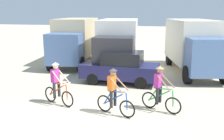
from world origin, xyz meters
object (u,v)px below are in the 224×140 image
Objects in this scene: cyclist_orange_shirt at (57,85)px; box_truck_white_box at (118,42)px; sedan_parked at (121,67)px; box_truck_cream_rv at (193,43)px; cyclist_cowboy_hat at (114,93)px; box_truck_tan_camper at (75,39)px; cyclist_near_camera at (160,90)px.

box_truck_white_box is at bearing 80.41° from cyclist_orange_shirt.
box_truck_white_box is 3.41m from sedan_parked.
box_truck_cream_rv is at bearing 50.90° from cyclist_orange_shirt.
cyclist_cowboy_hat is (1.41, -7.48, -1.03)m from box_truck_white_box.
box_truck_tan_camper and box_truck_white_box have the same top height.
box_truck_tan_camper is 3.83× the size of cyclist_near_camera.
sedan_parked is at bearing -138.27° from box_truck_cream_rv.
box_truck_white_box reaches higher than cyclist_near_camera.
sedan_parked is 4.28m from cyclist_orange_shirt.
box_truck_cream_rv is 9.57m from cyclist_orange_shirt.
sedan_parked is (0.80, -3.16, -0.99)m from box_truck_white_box.
box_truck_white_box is at bearing -21.77° from box_truck_tan_camper.
sedan_parked is 4.22m from cyclist_near_camera.
sedan_parked is 2.34× the size of cyclist_near_camera.
cyclist_orange_shirt is 4.27m from cyclist_near_camera.
cyclist_orange_shirt is (-6.00, -7.38, -1.03)m from box_truck_cream_rv.
cyclist_cowboy_hat is (5.01, -8.92, -1.03)m from box_truck_tan_camper.
cyclist_near_camera is at bearing -57.21° from sedan_parked.
box_truck_cream_rv is at bearing 76.33° from cyclist_near_camera.
cyclist_orange_shirt and cyclist_cowboy_hat have the same top height.
box_truck_white_box is 3.83× the size of cyclist_cowboy_hat.
cyclist_orange_shirt is 1.00× the size of cyclist_cowboy_hat.
cyclist_cowboy_hat and cyclist_near_camera have the same top height.
box_truck_white_box is 1.64× the size of sedan_parked.
box_truck_tan_camper is 1.00× the size of box_truck_white_box.
cyclist_cowboy_hat is at bearing -11.47° from cyclist_orange_shirt.
cyclist_orange_shirt is at bearing -176.68° from cyclist_near_camera.
box_truck_white_box is at bearing -174.97° from box_truck_cream_rv.
box_truck_cream_rv is (4.82, 0.42, 0.00)m from box_truck_white_box.
sedan_parked is (-4.02, -3.59, -0.99)m from box_truck_cream_rv.
cyclist_near_camera is (3.09, -6.71, -1.03)m from box_truck_white_box.
sedan_parked is at bearing -46.26° from box_truck_tan_camper.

